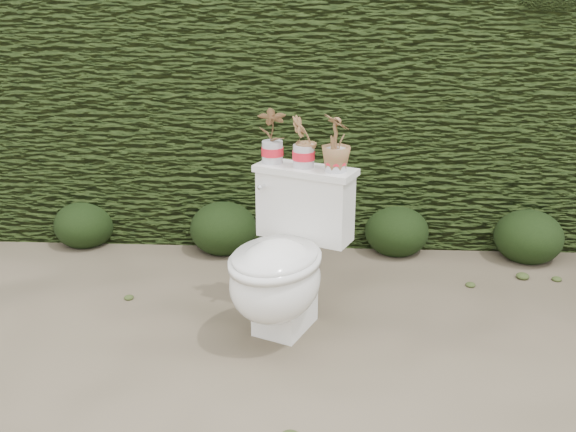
{
  "coord_description": "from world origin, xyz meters",
  "views": [
    {
      "loc": [
        0.06,
        -2.76,
        1.62
      ],
      "look_at": [
        -0.09,
        0.18,
        0.55
      ],
      "focal_mm": 40.0,
      "sensor_mm": 36.0,
      "label": 1
    }
  ],
  "objects_px": {
    "potted_plant_right": "(336,145)",
    "toilet": "(283,264)",
    "potted_plant_center": "(304,143)",
    "potted_plant_left": "(272,136)"
  },
  "relations": [
    {
      "from": "potted_plant_center",
      "to": "potted_plant_right",
      "type": "xyz_separation_m",
      "value": [
        0.15,
        -0.07,
        0.01
      ]
    },
    {
      "from": "potted_plant_right",
      "to": "potted_plant_center",
      "type": "bearing_deg",
      "value": 36.33
    },
    {
      "from": "toilet",
      "to": "potted_plant_center",
      "type": "distance_m",
      "value": 0.59
    },
    {
      "from": "potted_plant_left",
      "to": "potted_plant_right",
      "type": "relative_size",
      "value": 1.04
    },
    {
      "from": "potted_plant_left",
      "to": "potted_plant_center",
      "type": "xyz_separation_m",
      "value": [
        0.16,
        -0.07,
        -0.02
      ]
    },
    {
      "from": "toilet",
      "to": "potted_plant_right",
      "type": "xyz_separation_m",
      "value": [
        0.24,
        0.15,
        0.55
      ]
    },
    {
      "from": "toilet",
      "to": "potted_plant_left",
      "type": "height_order",
      "value": "potted_plant_left"
    },
    {
      "from": "potted_plant_left",
      "to": "potted_plant_right",
      "type": "xyz_separation_m",
      "value": [
        0.31,
        -0.14,
        -0.0
      ]
    },
    {
      "from": "potted_plant_right",
      "to": "toilet",
      "type": "bearing_deg",
      "value": 92.74
    },
    {
      "from": "toilet",
      "to": "potted_plant_right",
      "type": "relative_size",
      "value": 3.09
    }
  ]
}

